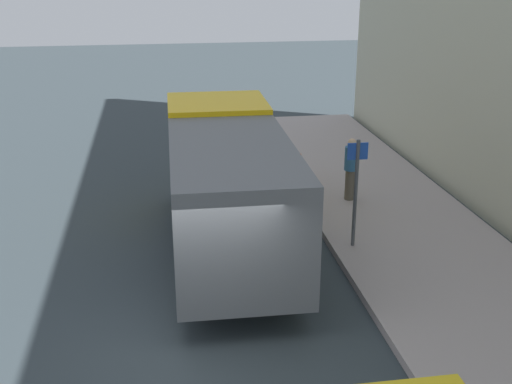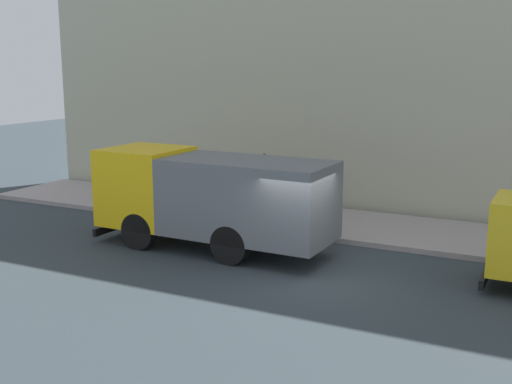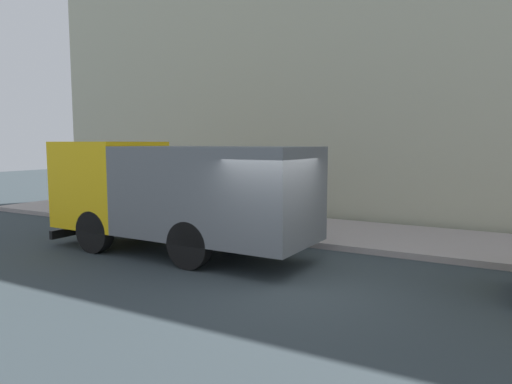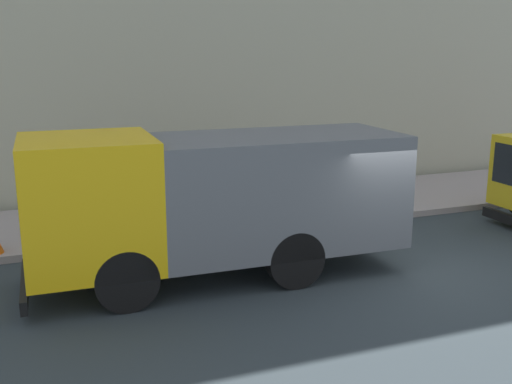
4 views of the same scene
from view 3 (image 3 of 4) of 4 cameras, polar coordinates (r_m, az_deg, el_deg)
ground at (r=9.76m, az=3.51°, el=-10.80°), size 80.00×80.00×0.00m
sidewalk at (r=14.26m, az=12.22°, el=-5.17°), size 3.95×30.00×0.16m
building_facade at (r=16.66m, az=15.27°, el=16.36°), size 0.50×30.00×11.72m
large_utility_truck at (r=11.90m, az=-9.84°, el=0.17°), size 2.47×7.27×2.87m
pedestrian_walking at (r=16.08m, az=-8.57°, el=-0.43°), size 0.43×0.43×1.63m
traffic_cone_orange at (r=16.72m, az=-15.49°, el=-2.06°), size 0.51×0.51×0.73m
street_sign_post at (r=13.88m, az=-1.52°, el=0.90°), size 0.44×0.08×2.38m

